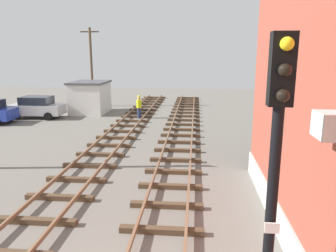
% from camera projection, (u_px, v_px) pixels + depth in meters
% --- Properties ---
extents(signal_mast, '(0.36, 0.40, 5.47)m').
position_uv_depth(signal_mast, '(275.00, 165.00, 5.12)').
color(signal_mast, black).
rests_on(signal_mast, ground).
extents(control_hut, '(3.00, 3.80, 2.76)m').
position_uv_depth(control_hut, '(90.00, 97.00, 28.38)').
color(control_hut, silver).
rests_on(control_hut, ground).
extents(parked_car_silver, '(4.20, 2.04, 1.76)m').
position_uv_depth(parked_car_silver, '(37.00, 107.00, 26.17)').
color(parked_car_silver, '#B7B7BC').
rests_on(parked_car_silver, ground).
extents(utility_pole_far, '(1.80, 0.24, 7.54)m').
position_uv_depth(utility_pole_far, '(91.00, 66.00, 31.43)').
color(utility_pole_far, brown).
rests_on(utility_pole_far, ground).
extents(track_worker_foreground, '(0.40, 0.40, 1.87)m').
position_uv_depth(track_worker_foreground, '(139.00, 107.00, 26.07)').
color(track_worker_foreground, '#262D4C').
rests_on(track_worker_foreground, ground).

